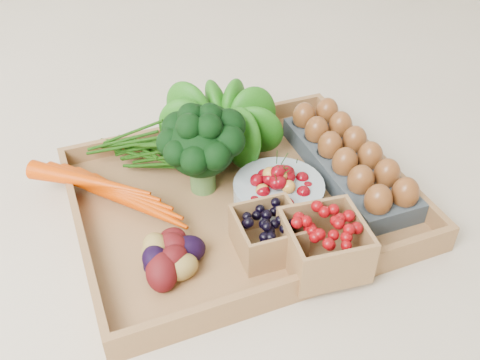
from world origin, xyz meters
name	(u,v)px	position (x,y,z in m)	size (l,w,h in m)	color
ground	(240,207)	(0.00, 0.00, 0.00)	(4.00, 4.00, 0.00)	beige
tray	(240,203)	(0.00, 0.00, 0.01)	(0.55, 0.45, 0.01)	olive
carrots	(116,192)	(-0.20, 0.07, 0.04)	(0.23, 0.16, 0.05)	#C53900
lettuce	(222,121)	(0.02, 0.14, 0.09)	(0.15, 0.15, 0.15)	#18520C
broccoli	(202,162)	(-0.05, 0.05, 0.07)	(0.15, 0.15, 0.12)	black
cherry_bowl	(278,193)	(0.06, -0.03, 0.04)	(0.15, 0.15, 0.04)	#8C9EA5
egg_carton	(347,166)	(0.21, 0.00, 0.03)	(0.11, 0.32, 0.04)	#3C464D
potatoes	(164,251)	(-0.16, -0.10, 0.05)	(0.12, 0.12, 0.07)	#3F0A0C
punnet_blackberry	(268,233)	(0.00, -0.12, 0.05)	(0.10, 0.10, 0.07)	black
punnet_raspberry	(324,244)	(0.06, -0.18, 0.05)	(0.11, 0.11, 0.08)	#730508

